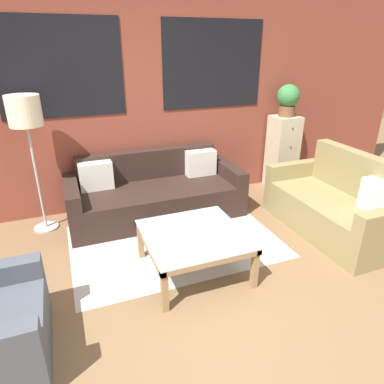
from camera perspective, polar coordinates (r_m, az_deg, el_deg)
ground_plane at (r=3.03m, az=5.25°, el=-19.34°), size 16.00×16.00×0.00m
wall_back_brick at (r=4.57m, az=-8.08°, el=15.14°), size 8.40×0.09×2.80m
rug at (r=3.92m, az=-2.89°, el=-8.13°), size 2.26×1.56×0.00m
couch_dark at (r=4.42m, az=-6.14°, el=-0.37°), size 2.17×0.88×0.78m
settee_vintage at (r=4.33m, az=22.90°, el=-2.25°), size 0.80×1.62×0.92m
coffee_table at (r=3.26m, az=0.30°, el=-7.85°), size 0.92×0.92×0.42m
floor_lamp at (r=4.11m, az=-26.02°, el=11.12°), size 0.35×0.35×1.57m
drawer_cabinet at (r=5.38m, az=14.78°, el=6.39°), size 0.38×0.38×1.09m
potted_plant at (r=5.21m, az=15.70°, el=14.71°), size 0.32×0.32×0.45m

